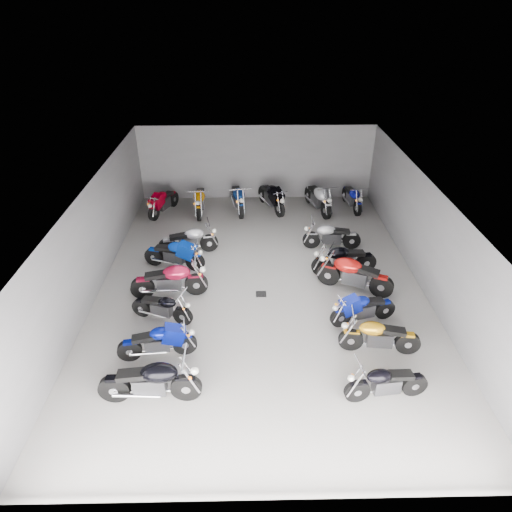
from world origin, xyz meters
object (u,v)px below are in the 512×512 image
object	(u,v)px
motorcycle_right_e	(344,259)
motorcycle_right_f	(331,236)
motorcycle_back_f	(352,197)
motorcycle_right_c	(363,309)
motorcycle_back_a	(163,202)
motorcycle_left_f	(189,240)
motorcycle_back_b	(200,200)
motorcycle_left_a	(151,382)
motorcycle_right_a	(386,382)
motorcycle_right_d	(354,274)
motorcycle_left_b	(158,342)
motorcycle_left_e	(175,254)
motorcycle_left_c	(162,307)
motorcycle_back_c	(238,198)
motorcycle_right_b	(379,336)
drain_grate	(261,294)
motorcycle_left_d	(170,280)
motorcycle_back_e	(318,198)

from	to	relation	value
motorcycle_right_e	motorcycle_right_f	world-z (taller)	motorcycle_right_e
motorcycle_right_f	motorcycle_back_f	world-z (taller)	motorcycle_back_f
motorcycle_right_c	motorcycle_back_a	world-z (taller)	motorcycle_back_a
motorcycle_left_f	motorcycle_back_a	bearing A→B (deg)	-167.79
motorcycle_left_f	motorcycle_back_b	distance (m)	3.39
motorcycle_left_a	motorcycle_left_f	world-z (taller)	motorcycle_left_a
motorcycle_right_a	motorcycle_right_c	distance (m)	2.73
motorcycle_right_c	motorcycle_right_d	xyz separation A→B (m)	(0.08, 1.58, 0.10)
motorcycle_left_b	motorcycle_right_f	distance (m)	7.58
motorcycle_left_e	motorcycle_right_e	bearing A→B (deg)	100.32
motorcycle_left_f	motorcycle_right_d	world-z (taller)	motorcycle_right_d
motorcycle_left_c	motorcycle_back_b	distance (m)	7.17
motorcycle_left_f	motorcycle_right_c	size ratio (longest dim) A/B	1.09
motorcycle_left_e	motorcycle_back_f	bearing A→B (deg)	139.04
motorcycle_back_f	motorcycle_right_d	bearing A→B (deg)	71.50
motorcycle_right_c	motorcycle_right_f	xyz separation A→B (m)	(-0.19, 4.22, 0.03)
motorcycle_back_c	motorcycle_right_b	bearing A→B (deg)	103.95
motorcycle_right_f	motorcycle_back_c	world-z (taller)	motorcycle_back_c
motorcycle_left_b	motorcycle_back_c	size ratio (longest dim) A/B	0.85
motorcycle_right_b	motorcycle_right_f	world-z (taller)	motorcycle_right_f
motorcycle_back_a	motorcycle_back_c	xyz separation A→B (m)	(3.07, 0.22, 0.05)
motorcycle_right_e	drain_grate	bearing A→B (deg)	105.86
motorcycle_left_d	motorcycle_back_f	world-z (taller)	motorcycle_left_d
motorcycle_right_c	motorcycle_right_d	distance (m)	1.58
motorcycle_back_c	motorcycle_left_f	bearing A→B (deg)	55.94
motorcycle_back_c	motorcycle_back_f	distance (m)	4.79
motorcycle_left_c	motorcycle_right_d	bearing A→B (deg)	122.46
motorcycle_right_b	motorcycle_right_f	distance (m)	5.42
motorcycle_left_b	motorcycle_right_b	bearing A→B (deg)	82.26
motorcycle_back_a	motorcycle_left_a	bearing A→B (deg)	120.37
motorcycle_left_e	motorcycle_right_d	bearing A→B (deg)	90.76
drain_grate	motorcycle_right_b	bearing A→B (deg)	-41.59
drain_grate	motorcycle_left_a	bearing A→B (deg)	-122.15
motorcycle_left_b	motorcycle_left_d	bearing A→B (deg)	172.83
motorcycle_right_a	motorcycle_back_f	distance (m)	10.43
motorcycle_left_a	motorcycle_right_d	distance (m)	6.88
motorcycle_left_f	motorcycle_right_e	xyz separation A→B (m)	(5.14, -1.40, 0.02)
motorcycle_left_d	motorcycle_right_c	xyz separation A→B (m)	(5.48, -1.37, -0.09)
drain_grate	motorcycle_right_d	distance (m)	2.89
drain_grate	motorcycle_right_a	distance (m)	4.93
drain_grate	motorcycle_left_b	xyz separation A→B (m)	(-2.65, -2.67, 0.47)
motorcycle_back_b	motorcycle_right_d	bearing A→B (deg)	130.38
motorcycle_left_a	motorcycle_left_b	world-z (taller)	motorcycle_left_a
drain_grate	motorcycle_back_f	xyz separation A→B (m)	(4.00, 6.22, 0.50)
motorcycle_right_f	motorcycle_back_e	world-z (taller)	motorcycle_back_e
motorcycle_right_c	motorcycle_right_e	distance (m)	2.56
drain_grate	motorcycle_right_b	world-z (taller)	motorcycle_right_b
motorcycle_back_f	motorcycle_left_f	bearing A→B (deg)	22.03
motorcycle_back_f	motorcycle_left_a	bearing A→B (deg)	49.95
motorcycle_left_d	motorcycle_back_e	bearing A→B (deg)	133.12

